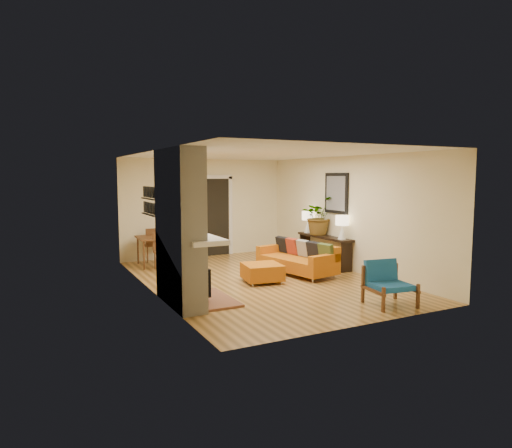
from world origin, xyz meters
The scene contains 10 objects.
room_shell centered at (0.60, 2.63, 1.24)m, with size 6.50×6.50×6.50m.
fireplace centered at (-2.00, -1.00, 1.24)m, with size 1.09×1.68×2.60m.
sofa centered at (1.06, 0.19, 0.33)m, with size 1.14×2.00×0.74m.
ottoman centered at (-0.06, -0.20, 0.22)m, with size 0.84×0.84×0.37m.
blue_chair centered at (1.06, -2.55, 0.40)m, with size 0.79×0.78×0.74m.
dining_table centered at (-1.56, 2.51, 0.56)m, with size 0.71×1.60×0.85m.
console_table centered at (2.07, 0.63, 0.58)m, with size 0.34×1.85×0.72m.
lamp_near centered at (2.07, -0.03, 1.06)m, with size 0.30×0.30×0.54m.
lamp_far centered at (2.07, 1.37, 1.06)m, with size 0.30×0.30×0.54m.
houseplant centered at (2.06, 0.88, 1.19)m, with size 0.84×0.73×0.93m, color #1E5919.
Camera 1 is at (-4.33, -8.25, 2.15)m, focal length 32.00 mm.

